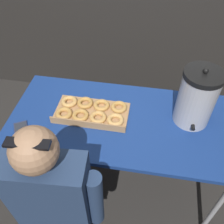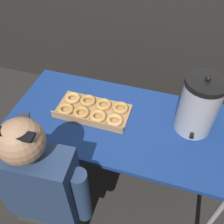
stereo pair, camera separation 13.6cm
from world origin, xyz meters
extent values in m
plane|color=#2D2B28|center=(0.00, 0.00, 0.00)|extent=(12.00, 12.00, 0.00)
cube|color=navy|center=(0.00, 0.00, 0.73)|extent=(1.39, 0.67, 0.03)
cylinder|color=#ADADB2|center=(-0.65, -0.29, 0.36)|extent=(0.03, 0.03, 0.72)
cylinder|color=#ADADB2|center=(0.65, -0.29, 0.36)|extent=(0.03, 0.03, 0.72)
cylinder|color=#ADADB2|center=(-0.65, 0.29, 0.36)|extent=(0.03, 0.03, 0.72)
cylinder|color=#ADADB2|center=(0.65, 0.29, 0.36)|extent=(0.03, 0.03, 0.72)
cube|color=tan|center=(-0.19, 0.02, 0.75)|extent=(0.46, 0.24, 0.02)
cube|color=tan|center=(-0.19, -0.09, 0.78)|extent=(0.46, 0.01, 0.04)
torus|color=#CF974A|center=(-0.35, -0.03, 0.77)|extent=(0.14, 0.14, 0.03)
torus|color=#CD9549|center=(-0.25, -0.03, 0.77)|extent=(0.13, 0.13, 0.03)
torus|color=#DCA457|center=(-0.14, -0.03, 0.77)|extent=(0.13, 0.13, 0.03)
torus|color=#E6AE61|center=(-0.03, -0.03, 0.77)|extent=(0.13, 0.13, 0.03)
torus|color=#E2A95D|center=(-0.35, 0.07, 0.77)|extent=(0.14, 0.14, 0.03)
torus|color=#CC9448|center=(-0.25, 0.08, 0.77)|extent=(0.14, 0.14, 0.03)
torus|color=tan|center=(-0.14, 0.08, 0.77)|extent=(0.12, 0.12, 0.03)
torus|color=tan|center=(-0.03, 0.08, 0.77)|extent=(0.12, 0.12, 0.03)
cylinder|color=#B7B7BC|center=(0.42, 0.08, 0.91)|extent=(0.21, 0.21, 0.33)
cylinder|color=black|center=(0.42, 0.08, 1.08)|extent=(0.22, 0.22, 0.03)
sphere|color=black|center=(0.42, 0.08, 1.11)|extent=(0.03, 0.03, 0.03)
cylinder|color=black|center=(0.42, -0.03, 0.80)|extent=(0.02, 0.05, 0.02)
cube|color=#2D334C|center=(-0.57, -0.20, 0.75)|extent=(0.14, 0.18, 0.01)
cube|color=#2D333D|center=(-0.57, -0.20, 0.75)|extent=(0.12, 0.15, 0.00)
cube|color=navy|center=(-0.27, -0.53, 0.74)|extent=(0.39, 0.20, 0.53)
sphere|color=tan|center=(-0.27, -0.53, 1.10)|extent=(0.20, 0.20, 0.20)
cube|color=black|center=(-0.27, -0.55, 1.18)|extent=(0.17, 0.05, 0.01)
cylinder|color=navy|center=(-0.06, -0.51, 0.71)|extent=(0.08, 0.08, 0.42)
cylinder|color=navy|center=(-0.48, -0.55, 0.71)|extent=(0.08, 0.08, 0.42)
camera|label=1|loc=(0.12, -1.02, 1.89)|focal=40.00mm
camera|label=2|loc=(0.25, -0.99, 1.89)|focal=40.00mm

